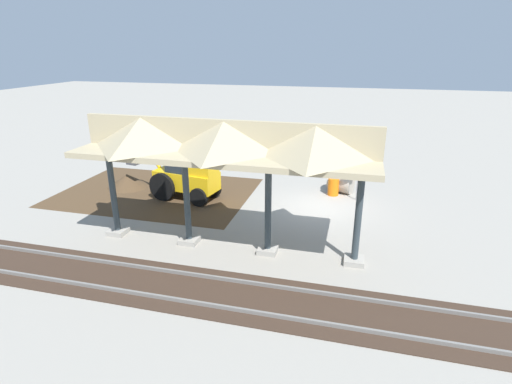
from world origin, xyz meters
name	(u,v)px	position (x,y,z in m)	size (l,w,h in m)	color
ground_plane	(319,207)	(0.00, 0.00, 0.00)	(120.00, 120.00, 0.00)	gray
dirt_work_zone	(157,192)	(8.54, 0.05, 0.00)	(9.87, 7.00, 0.01)	#4C3823
platform_canopy	(225,141)	(2.98, 4.97, 4.15)	(10.65, 3.20, 4.90)	#9E998E
rail_tracks	(291,304)	(0.00, 7.96, 0.03)	(60.00, 2.58, 0.15)	slate
stop_sign	(359,169)	(-1.69, -1.43, 1.64)	(0.61, 0.50, 2.28)	gray
backhoe	(184,174)	(6.74, 0.42, 1.27)	(5.14, 2.18, 2.82)	#EAB214
dirt_mound	(128,187)	(10.47, -0.34, 0.00)	(4.34, 4.34, 1.44)	#4C3823
concrete_pipe	(341,183)	(-0.86, -2.43, 0.51)	(1.45, 1.36, 1.03)	#9E9384
traffic_barrel	(333,187)	(-0.51, -1.86, 0.45)	(0.56, 0.56, 0.90)	orange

